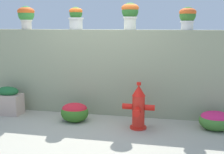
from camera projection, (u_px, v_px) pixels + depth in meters
The scene contains 10 objects.
ground_plane at pixel (87, 130), 4.92m from camera, with size 24.00×24.00×0.00m, color #A19C8B.
stone_wall at pixel (102, 72), 5.76m from camera, with size 5.87×0.28×1.63m, color gray.
potted_plant_1 at pixel (26, 15), 5.90m from camera, with size 0.33×0.33×0.45m.
potted_plant_2 at pixel (76, 17), 5.71m from camera, with size 0.30×0.30×0.43m.
potted_plant_3 at pixel (130, 13), 5.45m from camera, with size 0.32×0.32×0.49m.
potted_plant_4 at pixel (188, 16), 5.25m from camera, with size 0.30×0.30×0.40m.
fire_hydrant at pixel (138, 108), 4.95m from camera, with size 0.54×0.43×0.79m.
flower_bush_left at pixel (75, 111), 5.36m from camera, with size 0.50×0.45×0.35m.
flower_bush_right at pixel (215, 120), 4.94m from camera, with size 0.54×0.48×0.32m.
planter_box at pixel (8, 101), 5.77m from camera, with size 0.52×0.33×0.54m.
Camera 1 is at (1.40, -4.50, 1.73)m, focal length 47.82 mm.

